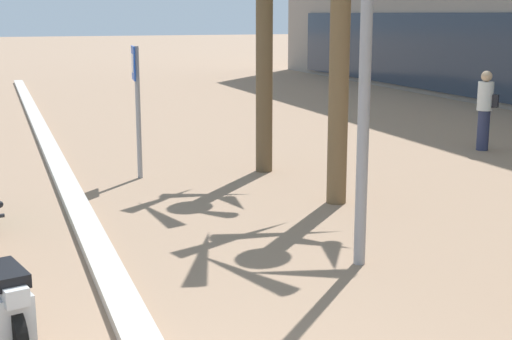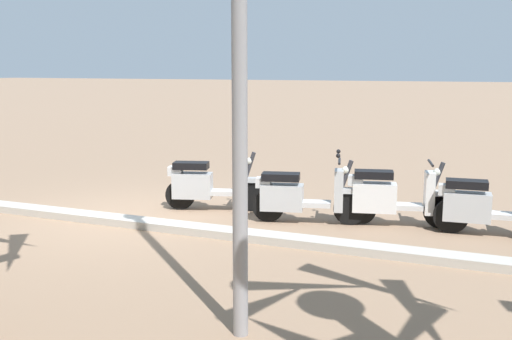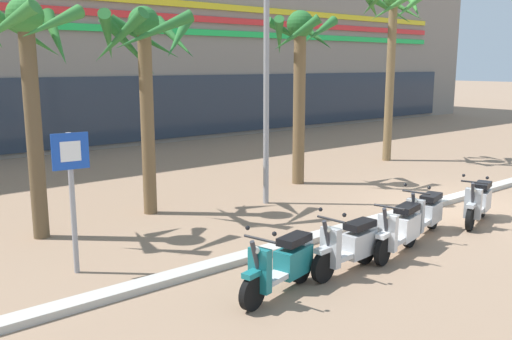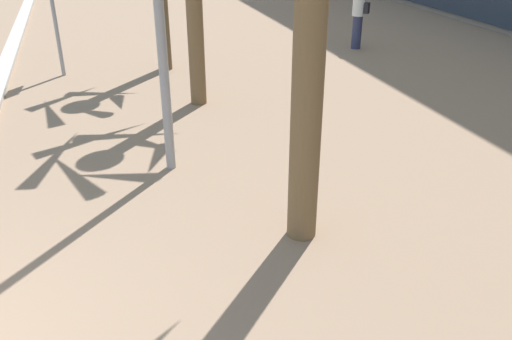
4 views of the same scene
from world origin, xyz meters
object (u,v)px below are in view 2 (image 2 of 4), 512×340
(scooter_silver_last_in_row, at_px, (485,206))
(scooter_silver_far_back, at_px, (208,184))
(scooter_white_mid_centre, at_px, (391,197))
(scooter_silver_tail_end, at_px, (300,196))

(scooter_silver_last_in_row, relative_size, scooter_silver_far_back, 0.98)
(scooter_white_mid_centre, relative_size, scooter_silver_far_back, 0.98)
(scooter_silver_last_in_row, bearing_deg, scooter_white_mid_centre, -0.90)
(scooter_silver_last_in_row, bearing_deg, scooter_silver_far_back, 1.81)
(scooter_white_mid_centre, distance_m, scooter_silver_far_back, 3.14)
(scooter_silver_tail_end, distance_m, scooter_silver_far_back, 1.77)
(scooter_silver_last_in_row, distance_m, scooter_silver_tail_end, 2.79)
(scooter_white_mid_centre, height_order, scooter_silver_tail_end, scooter_silver_tail_end)
(scooter_silver_last_in_row, xyz_separation_m, scooter_silver_tail_end, (2.77, 0.36, -0.01))
(scooter_silver_last_in_row, bearing_deg, scooter_silver_tail_end, 7.33)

